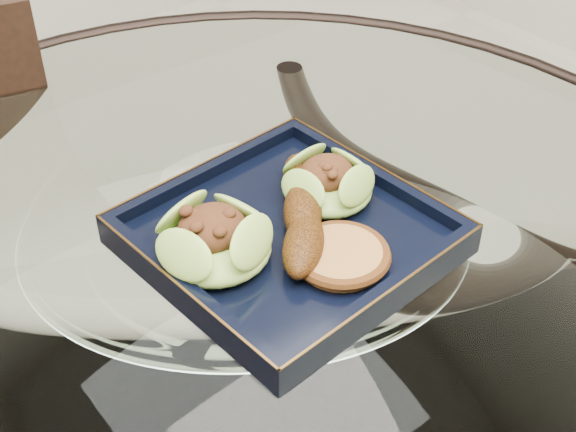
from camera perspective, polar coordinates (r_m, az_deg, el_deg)
dining_table at (r=0.92m, az=-2.58°, el=-10.44°), size 1.13×1.13×0.77m
navy_plate at (r=0.80m, az=0.00°, el=-1.67°), size 0.29×0.29×0.02m
lettuce_wrap_left at (r=0.76m, az=-5.23°, el=-1.87°), size 0.12×0.12×0.04m
lettuce_wrap_right at (r=0.83m, az=2.85°, el=2.24°), size 0.12×0.12×0.03m
roasted_plantain at (r=0.79m, az=1.05°, el=0.31°), size 0.14×0.17×0.03m
crumb_patty at (r=0.76m, az=3.78°, el=-2.89°), size 0.09×0.09×0.02m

